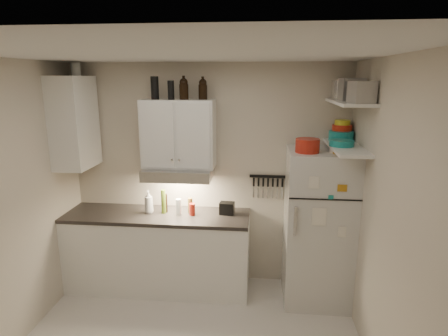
# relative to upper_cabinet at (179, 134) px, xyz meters

# --- Properties ---
(ceiling) EXTENTS (3.20, 3.00, 0.02)m
(ceiling) POSITION_rel_upper_cabinet_xyz_m (0.30, -1.33, 0.78)
(ceiling) COLOR silver
(ceiling) RESTS_ON ground
(back_wall) EXTENTS (3.20, 0.02, 2.60)m
(back_wall) POSITION_rel_upper_cabinet_xyz_m (0.30, 0.18, -0.53)
(back_wall) COLOR beige
(back_wall) RESTS_ON ground
(right_wall) EXTENTS (0.02, 3.00, 2.60)m
(right_wall) POSITION_rel_upper_cabinet_xyz_m (1.91, -1.33, -0.53)
(right_wall) COLOR beige
(right_wall) RESTS_ON ground
(base_cabinet) EXTENTS (2.10, 0.60, 0.88)m
(base_cabinet) POSITION_rel_upper_cabinet_xyz_m (-0.25, -0.14, -1.39)
(base_cabinet) COLOR white
(base_cabinet) RESTS_ON floor
(countertop) EXTENTS (2.10, 0.62, 0.04)m
(countertop) POSITION_rel_upper_cabinet_xyz_m (-0.25, -0.14, -0.93)
(countertop) COLOR #2A2624
(countertop) RESTS_ON base_cabinet
(upper_cabinet) EXTENTS (0.80, 0.33, 0.75)m
(upper_cabinet) POSITION_rel_upper_cabinet_xyz_m (0.00, 0.00, 0.00)
(upper_cabinet) COLOR white
(upper_cabinet) RESTS_ON back_wall
(side_cabinet) EXTENTS (0.33, 0.55, 1.00)m
(side_cabinet) POSITION_rel_upper_cabinet_xyz_m (-1.14, -0.14, 0.12)
(side_cabinet) COLOR white
(side_cabinet) RESTS_ON left_wall
(range_hood) EXTENTS (0.76, 0.46, 0.12)m
(range_hood) POSITION_rel_upper_cabinet_xyz_m (0.00, -0.06, -0.44)
(range_hood) COLOR silver
(range_hood) RESTS_ON back_wall
(fridge) EXTENTS (0.70, 0.68, 1.70)m
(fridge) POSITION_rel_upper_cabinet_xyz_m (1.55, -0.18, -0.98)
(fridge) COLOR silver
(fridge) RESTS_ON floor
(shelf_hi) EXTENTS (0.30, 0.95, 0.03)m
(shelf_hi) POSITION_rel_upper_cabinet_xyz_m (1.75, -0.31, 0.38)
(shelf_hi) COLOR white
(shelf_hi) RESTS_ON right_wall
(shelf_lo) EXTENTS (0.30, 0.95, 0.03)m
(shelf_lo) POSITION_rel_upper_cabinet_xyz_m (1.75, -0.31, -0.07)
(shelf_lo) COLOR white
(shelf_lo) RESTS_ON right_wall
(knife_strip) EXTENTS (0.42, 0.02, 0.03)m
(knife_strip) POSITION_rel_upper_cabinet_xyz_m (1.00, 0.15, -0.51)
(knife_strip) COLOR black
(knife_strip) RESTS_ON back_wall
(dutch_oven) EXTENTS (0.31, 0.31, 0.14)m
(dutch_oven) POSITION_rel_upper_cabinet_xyz_m (1.38, -0.30, -0.06)
(dutch_oven) COLOR #A72013
(dutch_oven) RESTS_ON fridge
(book_stack) EXTENTS (0.25, 0.27, 0.07)m
(book_stack) POSITION_rel_upper_cabinet_xyz_m (1.75, -0.41, -0.09)
(book_stack) COLOR #B87A17
(book_stack) RESTS_ON fridge
(spice_jar) EXTENTS (0.08, 0.08, 0.11)m
(spice_jar) POSITION_rel_upper_cabinet_xyz_m (1.63, -0.30, -0.07)
(spice_jar) COLOR silver
(spice_jar) RESTS_ON fridge
(stock_pot) EXTENTS (0.33, 0.33, 0.19)m
(stock_pot) POSITION_rel_upper_cabinet_xyz_m (1.77, 0.04, 0.48)
(stock_pot) COLOR silver
(stock_pot) RESTS_ON shelf_hi
(tin_a) EXTENTS (0.23, 0.21, 0.21)m
(tin_a) POSITION_rel_upper_cabinet_xyz_m (1.76, -0.31, 0.50)
(tin_a) COLOR #AAAAAD
(tin_a) RESTS_ON shelf_hi
(tin_b) EXTENTS (0.22, 0.22, 0.19)m
(tin_b) POSITION_rel_upper_cabinet_xyz_m (1.77, -0.66, 0.48)
(tin_b) COLOR #AAAAAD
(tin_b) RESTS_ON shelf_hi
(bowl_teal) EXTENTS (0.26, 0.26, 0.10)m
(bowl_teal) POSITION_rel_upper_cabinet_xyz_m (1.76, 0.01, 0.00)
(bowl_teal) COLOR teal
(bowl_teal) RESTS_ON shelf_lo
(bowl_orange) EXTENTS (0.21, 0.21, 0.06)m
(bowl_orange) POSITION_rel_upper_cabinet_xyz_m (1.77, 0.05, 0.08)
(bowl_orange) COLOR red
(bowl_orange) RESTS_ON bowl_teal
(bowl_yellow) EXTENTS (0.16, 0.16, 0.05)m
(bowl_yellow) POSITION_rel_upper_cabinet_xyz_m (1.77, 0.05, 0.14)
(bowl_yellow) COLOR gold
(bowl_yellow) RESTS_ON bowl_orange
(plates) EXTENTS (0.28, 0.28, 0.06)m
(plates) POSITION_rel_upper_cabinet_xyz_m (1.70, -0.33, -0.02)
(plates) COLOR teal
(plates) RESTS_ON shelf_lo
(growler_a) EXTENTS (0.13, 0.13, 0.23)m
(growler_a) POSITION_rel_upper_cabinet_xyz_m (0.07, -0.01, 0.49)
(growler_a) COLOR black
(growler_a) RESTS_ON upper_cabinet
(growler_b) EXTENTS (0.12, 0.12, 0.23)m
(growler_b) POSITION_rel_upper_cabinet_xyz_m (0.27, 0.03, 0.49)
(growler_b) COLOR black
(growler_b) RESTS_ON upper_cabinet
(thermos_a) EXTENTS (0.09, 0.09, 0.20)m
(thermos_a) POSITION_rel_upper_cabinet_xyz_m (-0.06, -0.04, 0.48)
(thermos_a) COLOR black
(thermos_a) RESTS_ON upper_cabinet
(thermos_b) EXTENTS (0.09, 0.09, 0.25)m
(thermos_b) POSITION_rel_upper_cabinet_xyz_m (-0.24, -0.03, 0.50)
(thermos_b) COLOR black
(thermos_b) RESTS_ON upper_cabinet
(side_jar) EXTENTS (0.11, 0.11, 0.14)m
(side_jar) POSITION_rel_upper_cabinet_xyz_m (-1.12, -0.03, 0.69)
(side_jar) COLOR silver
(side_jar) RESTS_ON side_cabinet
(soap_bottle) EXTENTS (0.13, 0.13, 0.30)m
(soap_bottle) POSITION_rel_upper_cabinet_xyz_m (-0.35, -0.12, -0.76)
(soap_bottle) COLOR white
(soap_bottle) RESTS_ON countertop
(pepper_mill) EXTENTS (0.06, 0.06, 0.17)m
(pepper_mill) POSITION_rel_upper_cabinet_xyz_m (0.12, -0.06, -0.82)
(pepper_mill) COLOR brown
(pepper_mill) RESTS_ON countertop
(oil_bottle) EXTENTS (0.07, 0.07, 0.28)m
(oil_bottle) POSITION_rel_upper_cabinet_xyz_m (-0.18, -0.10, -0.77)
(oil_bottle) COLOR #465D17
(oil_bottle) RESTS_ON countertop
(vinegar_bottle) EXTENTS (0.06, 0.06, 0.22)m
(vinegar_bottle) POSITION_rel_upper_cabinet_xyz_m (-0.16, -0.07, -0.79)
(vinegar_bottle) COLOR black
(vinegar_bottle) RESTS_ON countertop
(clear_bottle) EXTENTS (0.08, 0.08, 0.18)m
(clear_bottle) POSITION_rel_upper_cabinet_xyz_m (0.00, -0.13, -0.81)
(clear_bottle) COLOR silver
(clear_bottle) RESTS_ON countertop
(red_jar) EXTENTS (0.08, 0.08, 0.13)m
(red_jar) POSITION_rel_upper_cabinet_xyz_m (0.16, -0.13, -0.84)
(red_jar) COLOR #A72013
(red_jar) RESTS_ON countertop
(caddy) EXTENTS (0.17, 0.13, 0.14)m
(caddy) POSITION_rel_upper_cabinet_xyz_m (0.55, -0.06, -0.84)
(caddy) COLOR black
(caddy) RESTS_ON countertop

